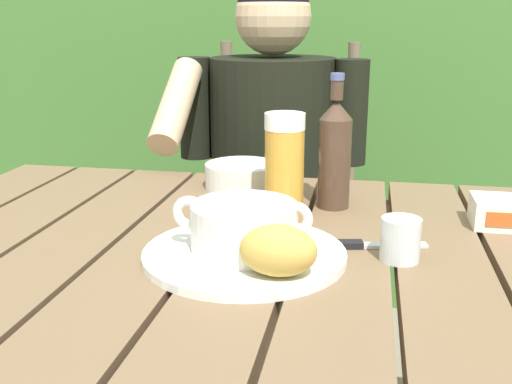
{
  "coord_description": "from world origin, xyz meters",
  "views": [
    {
      "loc": [
        0.16,
        -0.84,
        1.08
      ],
      "look_at": [
        -0.0,
        0.04,
        0.82
      ],
      "focal_mm": 42.45,
      "sensor_mm": 36.0,
      "label": 1
    }
  ],
  "objects_px": {
    "table_knife": "(361,245)",
    "bread_roll": "(278,250)",
    "butter_tub": "(506,212)",
    "diner_bowl": "(242,176)",
    "beer_glass": "(284,163)",
    "water_glass_small": "(400,239)",
    "serving_plate": "(242,254)",
    "soup_bowl": "(242,226)",
    "person_eating": "(268,169)",
    "beer_bottle": "(335,152)",
    "chair_near_diner": "(280,224)"
  },
  "relations": [
    {
      "from": "bread_roll",
      "to": "diner_bowl",
      "type": "relative_size",
      "value": 0.7
    },
    {
      "from": "butter_tub",
      "to": "water_glass_small",
      "type": "bearing_deg",
      "value": -134.39
    },
    {
      "from": "butter_tub",
      "to": "diner_bowl",
      "type": "distance_m",
      "value": 0.5
    },
    {
      "from": "bread_roll",
      "to": "water_glass_small",
      "type": "distance_m",
      "value": 0.19
    },
    {
      "from": "soup_bowl",
      "to": "beer_glass",
      "type": "distance_m",
      "value": 0.23
    },
    {
      "from": "serving_plate",
      "to": "water_glass_small",
      "type": "height_order",
      "value": "water_glass_small"
    },
    {
      "from": "water_glass_small",
      "to": "table_knife",
      "type": "bearing_deg",
      "value": 144.37
    },
    {
      "from": "water_glass_small",
      "to": "diner_bowl",
      "type": "distance_m",
      "value": 0.44
    },
    {
      "from": "water_glass_small",
      "to": "table_knife",
      "type": "relative_size",
      "value": 0.38
    },
    {
      "from": "chair_near_diner",
      "to": "butter_tub",
      "type": "bearing_deg",
      "value": -55.59
    },
    {
      "from": "soup_bowl",
      "to": "person_eating",
      "type": "bearing_deg",
      "value": 96.42
    },
    {
      "from": "water_glass_small",
      "to": "butter_tub",
      "type": "relative_size",
      "value": 0.58
    },
    {
      "from": "beer_glass",
      "to": "water_glass_small",
      "type": "xyz_separation_m",
      "value": [
        0.19,
        -0.19,
        -0.06
      ]
    },
    {
      "from": "bread_roll",
      "to": "beer_glass",
      "type": "bearing_deg",
      "value": 96.67
    },
    {
      "from": "soup_bowl",
      "to": "water_glass_small",
      "type": "relative_size",
      "value": 3.24
    },
    {
      "from": "soup_bowl",
      "to": "bread_roll",
      "type": "relative_size",
      "value": 1.94
    },
    {
      "from": "person_eating",
      "to": "serving_plate",
      "type": "relative_size",
      "value": 4.08
    },
    {
      "from": "chair_near_diner",
      "to": "serving_plate",
      "type": "height_order",
      "value": "chair_near_diner"
    },
    {
      "from": "table_knife",
      "to": "diner_bowl",
      "type": "relative_size",
      "value": 1.12
    },
    {
      "from": "chair_near_diner",
      "to": "bread_roll",
      "type": "height_order",
      "value": "chair_near_diner"
    },
    {
      "from": "soup_bowl",
      "to": "chair_near_diner",
      "type": "bearing_deg",
      "value": 94.8
    },
    {
      "from": "bread_roll",
      "to": "water_glass_small",
      "type": "relative_size",
      "value": 1.67
    },
    {
      "from": "bread_roll",
      "to": "table_knife",
      "type": "xyz_separation_m",
      "value": [
        0.1,
        0.15,
        -0.04
      ]
    },
    {
      "from": "chair_near_diner",
      "to": "beer_bottle",
      "type": "bearing_deg",
      "value": -73.52
    },
    {
      "from": "serving_plate",
      "to": "diner_bowl",
      "type": "height_order",
      "value": "diner_bowl"
    },
    {
      "from": "beer_bottle",
      "to": "person_eating",
      "type": "bearing_deg",
      "value": 113.82
    },
    {
      "from": "beer_glass",
      "to": "table_knife",
      "type": "height_order",
      "value": "beer_glass"
    },
    {
      "from": "bread_roll",
      "to": "water_glass_small",
      "type": "xyz_separation_m",
      "value": [
        0.16,
        0.11,
        -0.01
      ]
    },
    {
      "from": "table_knife",
      "to": "bread_roll",
      "type": "bearing_deg",
      "value": -125.06
    },
    {
      "from": "chair_near_diner",
      "to": "water_glass_small",
      "type": "bearing_deg",
      "value": -71.19
    },
    {
      "from": "bread_roll",
      "to": "serving_plate",
      "type": "bearing_deg",
      "value": 130.6
    },
    {
      "from": "beer_glass",
      "to": "diner_bowl",
      "type": "xyz_separation_m",
      "value": [
        -0.1,
        0.13,
        -0.06
      ]
    },
    {
      "from": "serving_plate",
      "to": "water_glass_small",
      "type": "bearing_deg",
      "value": 8.63
    },
    {
      "from": "bread_roll",
      "to": "table_knife",
      "type": "bearing_deg",
      "value": 54.94
    },
    {
      "from": "diner_bowl",
      "to": "butter_tub",
      "type": "bearing_deg",
      "value": -17.31
    },
    {
      "from": "soup_bowl",
      "to": "water_glass_small",
      "type": "height_order",
      "value": "soup_bowl"
    },
    {
      "from": "person_eating",
      "to": "butter_tub",
      "type": "xyz_separation_m",
      "value": [
        0.48,
        -0.49,
        0.07
      ]
    },
    {
      "from": "bread_roll",
      "to": "table_knife",
      "type": "relative_size",
      "value": 0.63
    },
    {
      "from": "beer_bottle",
      "to": "bread_roll",
      "type": "bearing_deg",
      "value": -98.11
    },
    {
      "from": "diner_bowl",
      "to": "bread_roll",
      "type": "bearing_deg",
      "value": -72.25
    },
    {
      "from": "soup_bowl",
      "to": "beer_glass",
      "type": "height_order",
      "value": "beer_glass"
    },
    {
      "from": "serving_plate",
      "to": "chair_near_diner",
      "type": "bearing_deg",
      "value": 94.8
    },
    {
      "from": "beer_glass",
      "to": "butter_tub",
      "type": "relative_size",
      "value": 1.62
    },
    {
      "from": "soup_bowl",
      "to": "butter_tub",
      "type": "distance_m",
      "value": 0.45
    },
    {
      "from": "butter_tub",
      "to": "serving_plate",
      "type": "bearing_deg",
      "value": -151.72
    },
    {
      "from": "serving_plate",
      "to": "water_glass_small",
      "type": "relative_size",
      "value": 4.68
    },
    {
      "from": "beer_glass",
      "to": "table_knife",
      "type": "relative_size",
      "value": 1.06
    },
    {
      "from": "bread_roll",
      "to": "diner_bowl",
      "type": "bearing_deg",
      "value": 107.75
    },
    {
      "from": "butter_tub",
      "to": "beer_glass",
      "type": "bearing_deg",
      "value": 177.83
    },
    {
      "from": "serving_plate",
      "to": "bread_roll",
      "type": "relative_size",
      "value": 2.81
    }
  ]
}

